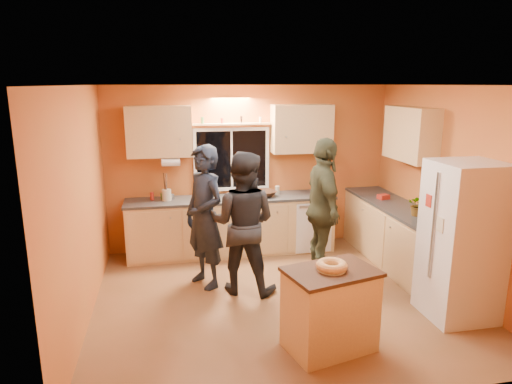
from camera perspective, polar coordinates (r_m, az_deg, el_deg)
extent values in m
plane|color=brown|center=(5.87, 2.99, -13.12)|extent=(4.50, 4.50, 0.00)
cube|color=#BB7330|center=(7.32, -0.75, 3.04)|extent=(4.50, 0.04, 2.60)
cube|color=#BB7330|center=(3.60, 11.19, -8.33)|extent=(4.50, 0.04, 2.60)
cube|color=#BB7330|center=(5.33, -20.99, -1.82)|extent=(0.04, 4.00, 2.60)
cube|color=#BB7330|center=(6.35, 23.23, 0.33)|extent=(0.04, 4.00, 2.60)
cube|color=white|center=(5.25, 3.34, 13.19)|extent=(4.50, 4.00, 0.02)
cube|color=black|center=(7.23, -3.07, 4.10)|extent=(1.10, 0.02, 0.90)
cube|color=white|center=(7.22, -3.06, 4.08)|extent=(1.20, 0.04, 1.00)
cube|color=#DCBA73|center=(6.95, -12.03, 7.40)|extent=(0.95, 0.33, 0.75)
cube|color=#DCBA73|center=(7.27, 5.75, 7.87)|extent=(0.95, 0.33, 0.75)
cube|color=#DCBA73|center=(6.83, 18.79, 6.88)|extent=(0.33, 1.00, 0.75)
cylinder|color=silver|center=(6.89, -10.60, 3.68)|extent=(0.27, 0.12, 0.12)
cube|color=#DCBA73|center=(7.19, -3.04, -4.32)|extent=(3.20, 0.60, 0.86)
cube|color=#282B2D|center=(7.07, -3.08, -0.85)|extent=(3.24, 0.62, 0.04)
cube|color=#DCBA73|center=(7.84, 13.86, -3.19)|extent=(0.60, 0.60, 0.86)
cube|color=#282B2D|center=(7.73, 14.05, 0.01)|extent=(0.62, 0.62, 0.04)
cube|color=#DCBA73|center=(6.83, 18.11, -5.97)|extent=(0.60, 1.80, 0.86)
cube|color=#282B2D|center=(6.70, 18.39, -2.33)|extent=(0.62, 1.84, 0.04)
cube|color=silver|center=(5.62, 24.37, -5.63)|extent=(0.72, 0.70, 1.80)
cube|color=#DCBA73|center=(4.76, 9.22, -14.44)|extent=(0.94, 0.74, 0.82)
cube|color=black|center=(4.58, 9.41, -9.81)|extent=(0.99, 0.78, 0.04)
torus|color=tan|center=(4.56, 9.45, -9.08)|extent=(0.31, 0.31, 0.09)
imported|color=black|center=(5.94, -6.44, -3.12)|extent=(0.72, 0.81, 1.87)
imported|color=black|center=(5.75, -1.68, -3.90)|extent=(1.09, 0.99, 1.82)
imported|color=#2D311F|center=(6.26, 8.43, -2.07)|extent=(0.54, 1.16, 1.93)
imported|color=black|center=(7.11, 0.98, -0.20)|extent=(0.48, 0.48, 0.09)
cylinder|color=beige|center=(6.99, -11.11, -0.35)|extent=(0.14, 0.14, 0.17)
imported|color=gray|center=(6.42, 19.62, -1.52)|extent=(0.34, 0.32, 0.30)
cube|color=#A52619|center=(7.22, 15.63, -0.58)|extent=(0.18, 0.16, 0.07)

